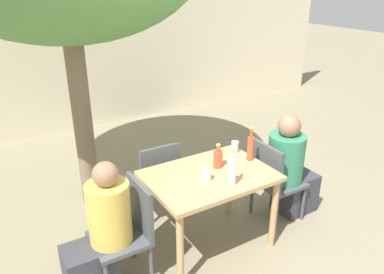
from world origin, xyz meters
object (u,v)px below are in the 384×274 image
person_seated_1 (290,170)px  patio_chair_2 (157,177)px  person_seated_0 (101,236)px  soda_bottle_0 (218,158)px  drinking_glass_1 (207,175)px  drinking_glass_0 (235,147)px  patio_chair_0 (129,227)px  soda_bottle_1 (251,148)px  dining_table_front (209,184)px  water_bottle_2 (232,172)px  patio_chair_1 (273,178)px

person_seated_1 → patio_chair_2: bearing=63.1°
person_seated_0 → soda_bottle_0: size_ratio=4.91×
drinking_glass_1 → drinking_glass_0: bearing=30.5°
patio_chair_0 → drinking_glass_1: (0.71, -0.08, 0.32)m
patio_chair_2 → person_seated_1: size_ratio=0.77×
soda_bottle_1 → drinking_glass_0: size_ratio=2.86×
person_seated_0 → soda_bottle_1: size_ratio=3.41×
patio_chair_0 → soda_bottle_0: soda_bottle_0 is taller
patio_chair_2 → drinking_glass_0: 0.86m
dining_table_front → soda_bottle_1: soda_bottle_1 is taller
patio_chair_2 → drinking_glass_0: (0.69, -0.39, 0.33)m
dining_table_front → water_bottle_2: (0.06, -0.25, 0.23)m
patio_chair_0 → drinking_glass_0: bearing=101.0°
person_seated_1 → patio_chair_1: bearing=90.0°
patio_chair_1 → soda_bottle_1: soda_bottle_1 is taller
water_bottle_2 → drinking_glass_1: bearing=128.8°
water_bottle_2 → drinking_glass_1: (-0.14, 0.18, -0.07)m
patio_chair_1 → water_bottle_2: size_ratio=2.75×
drinking_glass_0 → drinking_glass_1: drinking_glass_0 is taller
person_seated_1 → soda_bottle_1: 0.65m
soda_bottle_0 → drinking_glass_0: soda_bottle_0 is taller
soda_bottle_0 → drinking_glass_0: size_ratio=1.99×
patio_chair_1 → drinking_glass_1: bearing=95.0°
person_seated_0 → soda_bottle_1: (1.52, 0.03, 0.39)m
patio_chair_2 → water_bottle_2: 1.01m
patio_chair_2 → soda_bottle_0: bearing=123.0°
person_seated_1 → drinking_glass_1: bearing=94.0°
soda_bottle_1 → drinking_glass_0: bearing=96.0°
soda_bottle_0 → drinking_glass_1: bearing=-146.0°
dining_table_front → drinking_glass_1: (-0.08, -0.08, 0.16)m
patio_chair_1 → soda_bottle_1: 0.50m
dining_table_front → patio_chair_0: bearing=180.0°
person_seated_0 → soda_bottle_0: (1.17, 0.07, 0.35)m
soda_bottle_0 → drinking_glass_1: (-0.22, -0.15, -0.04)m
soda_bottle_1 → patio_chair_2: bearing=140.0°
soda_bottle_0 → water_bottle_2: water_bottle_2 is taller
person_seated_0 → person_seated_1: size_ratio=0.99×
dining_table_front → person_seated_1: 1.03m
drinking_glass_1 → person_seated_1: bearing=4.0°
soda_bottle_0 → water_bottle_2: size_ratio=0.72×
patio_chair_2 → drinking_glass_1: patio_chair_2 is taller
dining_table_front → person_seated_0: person_seated_0 is taller
patio_chair_1 → drinking_glass_0: 0.52m
patio_chair_0 → soda_bottle_1: bearing=91.5°
dining_table_front → drinking_glass_1: 0.19m
drinking_glass_1 → soda_bottle_0: bearing=34.0°
dining_table_front → person_seated_0: (-1.03, -0.00, -0.16)m
person_seated_0 → drinking_glass_0: bearing=99.3°
person_seated_0 → drinking_glass_0: person_seated_0 is taller
person_seated_1 → drinking_glass_0: 0.68m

